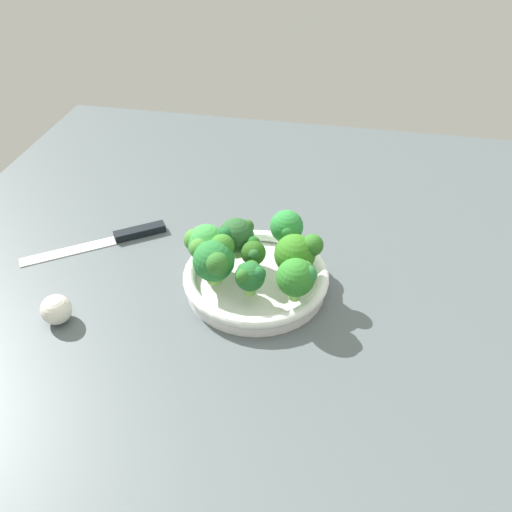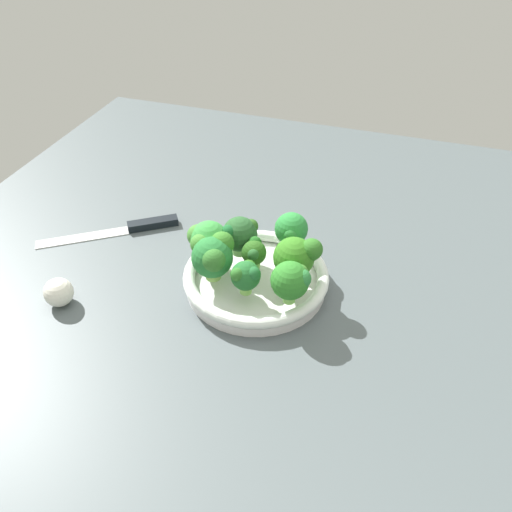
# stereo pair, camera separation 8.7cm
# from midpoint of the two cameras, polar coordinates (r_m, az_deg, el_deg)

# --- Properties ---
(ground_plane) EXTENTS (1.30, 1.30, 0.03)m
(ground_plane) POSITION_cam_midpoint_polar(r_m,az_deg,el_deg) (0.93, -1.69, -3.78)
(ground_plane) COLOR #4E585A
(bowl) EXTENTS (0.24, 0.24, 0.04)m
(bowl) POSITION_cam_midpoint_polar(r_m,az_deg,el_deg) (0.90, -2.77, -2.48)
(bowl) COLOR white
(bowl) RESTS_ON ground_plane
(broccoli_floret_0) EXTENTS (0.08, 0.07, 0.08)m
(broccoli_floret_0) POSITION_cam_midpoint_polar(r_m,az_deg,el_deg) (0.85, -7.27, -0.41)
(broccoli_floret_0) COLOR #86BA53
(broccoli_floret_0) RESTS_ON bowl
(broccoli_floret_1) EXTENTS (0.06, 0.06, 0.07)m
(broccoli_floret_1) POSITION_cam_midpoint_polar(r_m,az_deg,el_deg) (0.91, -4.85, 2.03)
(broccoli_floret_1) COLOR #8ECC70
(broccoli_floret_1) RESTS_ON bowl
(broccoli_floret_2) EXTENTS (0.07, 0.08, 0.08)m
(broccoli_floret_2) POSITION_cam_midpoint_polar(r_m,az_deg,el_deg) (0.86, 1.49, 0.14)
(broccoli_floret_2) COLOR #87B553
(broccoli_floret_2) RESTS_ON bowl
(broccoli_floret_3) EXTENTS (0.05, 0.04, 0.05)m
(broccoli_floret_3) POSITION_cam_midpoint_polar(r_m,az_deg,el_deg) (0.88, -3.12, 0.27)
(broccoli_floret_3) COLOR #8DCE62
(broccoli_floret_3) RESTS_ON bowl
(broccoli_floret_4) EXTENTS (0.07, 0.07, 0.07)m
(broccoli_floret_4) POSITION_cam_midpoint_polar(r_m,az_deg,el_deg) (0.89, -8.23, 1.11)
(broccoli_floret_4) COLOR #8FD463
(broccoli_floret_4) RESTS_ON bowl
(broccoli_floret_5) EXTENTS (0.06, 0.06, 0.07)m
(broccoli_floret_5) POSITION_cam_midpoint_polar(r_m,az_deg,el_deg) (0.91, 0.44, 2.90)
(broccoli_floret_5) COLOR #86C468
(broccoli_floret_5) RESTS_ON bowl
(broccoli_floret_6) EXTENTS (0.05, 0.05, 0.06)m
(broccoli_floret_6) POSITION_cam_midpoint_polar(r_m,az_deg,el_deg) (0.83, -3.60, -2.21)
(broccoli_floret_6) COLOR #84C158
(broccoli_floret_6) RESTS_ON bowl
(broccoli_floret_7) EXTENTS (0.06, 0.06, 0.07)m
(broccoli_floret_7) POSITION_cam_midpoint_polar(r_m,az_deg,el_deg) (0.81, 1.38, -2.32)
(broccoli_floret_7) COLOR #85C85E
(broccoli_floret_7) RESTS_ON bowl
(knife) EXTENTS (0.17, 0.23, 0.01)m
(knife) POSITION_cam_midpoint_polar(r_m,az_deg,el_deg) (1.06, -16.88, 1.69)
(knife) COLOR silver
(knife) RESTS_ON ground_plane
(garlic_bulb) EXTENTS (0.05, 0.05, 0.05)m
(garlic_bulb) POSITION_cam_midpoint_polar(r_m,az_deg,el_deg) (0.91, -22.83, -5.31)
(garlic_bulb) COLOR white
(garlic_bulb) RESTS_ON ground_plane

